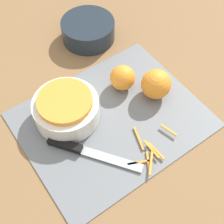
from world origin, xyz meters
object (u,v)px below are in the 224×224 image
bowl_dark (88,30)px  knife (77,148)px  orange_left (123,78)px  orange_right (157,85)px  bowl_speckled (66,108)px

bowl_dark → knife: bowl_dark is taller
orange_left → orange_right: 0.09m
bowl_dark → knife: (-0.23, -0.31, -0.02)m
bowl_speckled → knife: bowl_speckled is taller
knife → bowl_speckled: bearing=126.0°
bowl_dark → orange_right: 0.29m
bowl_dark → knife: size_ratio=0.79×
orange_left → bowl_speckled: bearing=179.9°
bowl_dark → orange_left: 0.22m
orange_left → orange_right: size_ratio=0.86×
knife → orange_right: size_ratio=2.61×
orange_right → bowl_speckled: bearing=161.9°
bowl_speckled → orange_left: bearing=-0.1°
bowl_dark → orange_left: bearing=-98.4°
bowl_speckled → bowl_dark: 0.30m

